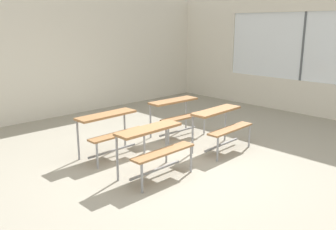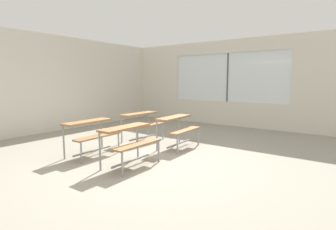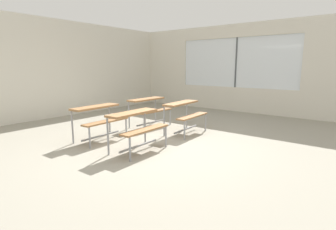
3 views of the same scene
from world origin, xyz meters
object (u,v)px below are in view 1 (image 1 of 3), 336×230
desk_bench_r0c0 (154,141)px  desk_bench_r1c0 (111,125)px  desk_bench_r0c1 (221,120)px  desk_bench_r1c1 (177,109)px

desk_bench_r0c0 → desk_bench_r1c0: same height
desk_bench_r0c1 → desk_bench_r1c0: size_ratio=1.01×
desk_bench_r0c0 → desk_bench_r0c1: same height
desk_bench_r1c0 → desk_bench_r1c1: bearing=-0.7°
desk_bench_r0c0 → desk_bench_r0c1: 1.65m
desk_bench_r0c0 → desk_bench_r1c1: (1.67, 1.18, 0.00)m
desk_bench_r0c0 → desk_bench_r1c0: 1.15m
desk_bench_r1c0 → desk_bench_r1c1: 1.65m
desk_bench_r1c0 → desk_bench_r0c0: bearing=-92.7°
desk_bench_r1c0 → desk_bench_r1c1: same height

